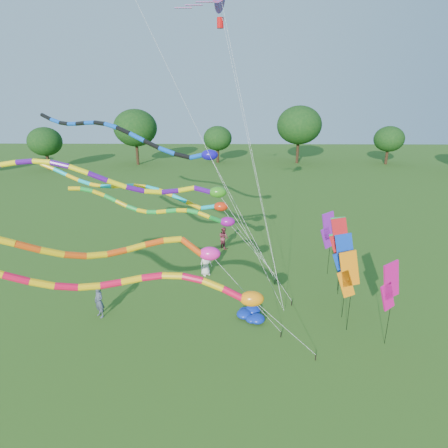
{
  "coord_description": "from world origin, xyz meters",
  "views": [
    {
      "loc": [
        -0.38,
        -13.35,
        11.1
      ],
      "look_at": [
        -0.7,
        5.06,
        4.8
      ],
      "focal_mm": 30.0,
      "sensor_mm": 36.0,
      "label": 1
    }
  ],
  "objects_px": {
    "person_a": "(206,263)",
    "person_b": "(99,301)",
    "tube_kite_red": "(144,285)",
    "person_c": "(224,238)",
    "blue_nylon_heap": "(249,316)",
    "tube_kite_orange": "(110,247)"
  },
  "relations": [
    {
      "from": "person_a",
      "to": "person_b",
      "type": "distance_m",
      "value": 7.28
    },
    {
      "from": "tube_kite_red",
      "to": "person_c",
      "type": "height_order",
      "value": "tube_kite_red"
    },
    {
      "from": "blue_nylon_heap",
      "to": "person_c",
      "type": "distance_m",
      "value": 9.88
    },
    {
      "from": "tube_kite_orange",
      "to": "person_a",
      "type": "relative_size",
      "value": 8.37
    },
    {
      "from": "blue_nylon_heap",
      "to": "tube_kite_red",
      "type": "bearing_deg",
      "value": -141.17
    },
    {
      "from": "blue_nylon_heap",
      "to": "person_b",
      "type": "xyz_separation_m",
      "value": [
        -7.9,
        0.14,
        0.71
      ]
    },
    {
      "from": "person_a",
      "to": "tube_kite_orange",
      "type": "bearing_deg",
      "value": -143.83
    },
    {
      "from": "tube_kite_red",
      "to": "blue_nylon_heap",
      "type": "bearing_deg",
      "value": 34.96
    },
    {
      "from": "tube_kite_red",
      "to": "blue_nylon_heap",
      "type": "xyz_separation_m",
      "value": [
        4.5,
        3.62,
        -3.71
      ]
    },
    {
      "from": "blue_nylon_heap",
      "to": "person_b",
      "type": "relative_size",
      "value": 0.77
    },
    {
      "from": "tube_kite_orange",
      "to": "tube_kite_red",
      "type": "bearing_deg",
      "value": -29.49
    },
    {
      "from": "person_b",
      "to": "person_c",
      "type": "bearing_deg",
      "value": 95.96
    },
    {
      "from": "tube_kite_orange",
      "to": "blue_nylon_heap",
      "type": "bearing_deg",
      "value": 15.99
    },
    {
      "from": "blue_nylon_heap",
      "to": "person_b",
      "type": "distance_m",
      "value": 7.93
    },
    {
      "from": "blue_nylon_heap",
      "to": "person_b",
      "type": "bearing_deg",
      "value": 179.0
    },
    {
      "from": "person_b",
      "to": "person_c",
      "type": "xyz_separation_m",
      "value": [
        6.36,
        9.6,
        -0.05
      ]
    },
    {
      "from": "tube_kite_red",
      "to": "person_a",
      "type": "relative_size",
      "value": 8.74
    },
    {
      "from": "tube_kite_orange",
      "to": "blue_nylon_heap",
      "type": "xyz_separation_m",
      "value": [
        5.85,
        3.22,
        -5.17
      ]
    },
    {
      "from": "person_b",
      "to": "person_c",
      "type": "relative_size",
      "value": 1.06
    },
    {
      "from": "tube_kite_orange",
      "to": "person_a",
      "type": "xyz_separation_m",
      "value": [
        3.25,
        8.35,
        -4.53
      ]
    },
    {
      "from": "tube_kite_orange",
      "to": "person_c",
      "type": "xyz_separation_m",
      "value": [
        4.32,
        12.96,
        -4.52
      ]
    },
    {
      "from": "person_a",
      "to": "person_c",
      "type": "height_order",
      "value": "person_c"
    }
  ]
}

